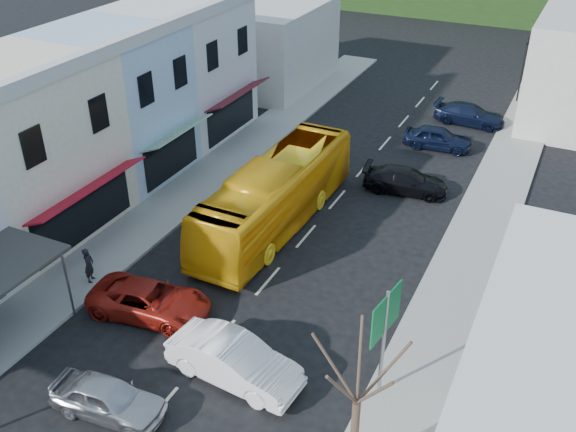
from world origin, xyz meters
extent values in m
plane|color=black|center=(0.00, 0.00, 0.00)|extent=(120.00, 120.00, 0.00)
cube|color=gray|center=(-7.50, 10.00, 0.07)|extent=(3.00, 52.00, 0.15)
cube|color=gray|center=(7.50, 10.00, 0.07)|extent=(3.00, 52.00, 0.15)
cube|color=beige|center=(-12.50, 3.00, 4.00)|extent=(7.00, 8.00, 8.00)
cube|color=maroon|center=(-8.40, 3.00, 3.05)|extent=(1.30, 6.80, 0.08)
cube|color=#A0B7CB|center=(-12.50, 10.00, 4.00)|extent=(7.00, 6.00, 8.00)
cube|color=#195926|center=(-8.40, 10.00, 3.05)|extent=(1.30, 5.10, 0.08)
cube|color=silver|center=(-12.50, 16.50, 4.00)|extent=(7.00, 7.00, 8.00)
cube|color=#59161D|center=(-8.40, 16.50, 3.05)|extent=(1.30, 5.95, 0.08)
cube|color=#B7B2A8|center=(-12.00, 27.00, 3.00)|extent=(8.00, 10.00, 6.00)
imported|color=yellow|center=(-1.80, 8.39, 1.55)|extent=(2.76, 11.65, 3.10)
imported|color=#ACACB1|center=(-1.38, -4.81, 0.70)|extent=(4.55, 2.20, 1.40)
imported|color=silver|center=(1.58, -1.61, 0.70)|extent=(4.54, 2.19, 1.40)
imported|color=maroon|center=(-3.20, -0.01, 0.70)|extent=(4.81, 2.49, 1.40)
imported|color=black|center=(2.94, 14.42, 0.70)|extent=(4.69, 2.38, 1.40)
imported|color=black|center=(3.09, 20.66, 0.70)|extent=(4.54, 2.17, 1.40)
imported|color=black|center=(4.01, 25.41, 0.70)|extent=(4.55, 1.97, 1.40)
imported|color=black|center=(-6.74, 0.59, 1.00)|extent=(0.58, 0.70, 1.70)
camera|label=1|loc=(10.48, -15.78, 16.56)|focal=40.00mm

